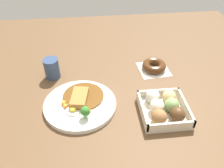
{
  "coord_description": "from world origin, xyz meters",
  "views": [
    {
      "loc": [
        -0.68,
        0.09,
        0.64
      ],
      "look_at": [
        0.06,
        0.01,
        0.03
      ],
      "focal_mm": 38.24,
      "sensor_mm": 36.0,
      "label": 1
    }
  ],
  "objects_px": {
    "donut_box": "(164,108)",
    "chocolate_ring_donut": "(154,66)",
    "curry_plate": "(80,104)",
    "coffee_mug": "(52,68)"
  },
  "relations": [
    {
      "from": "donut_box",
      "to": "chocolate_ring_donut",
      "type": "height_order",
      "value": "donut_box"
    },
    {
      "from": "curry_plate",
      "to": "coffee_mug",
      "type": "height_order",
      "value": "coffee_mug"
    },
    {
      "from": "donut_box",
      "to": "curry_plate",
      "type": "bearing_deg",
      "value": 76.74
    },
    {
      "from": "chocolate_ring_donut",
      "to": "donut_box",
      "type": "bearing_deg",
      "value": 173.15
    },
    {
      "from": "donut_box",
      "to": "coffee_mug",
      "type": "distance_m",
      "value": 0.5
    },
    {
      "from": "curry_plate",
      "to": "donut_box",
      "type": "relative_size",
      "value": 1.53
    },
    {
      "from": "chocolate_ring_donut",
      "to": "coffee_mug",
      "type": "distance_m",
      "value": 0.45
    },
    {
      "from": "donut_box",
      "to": "coffee_mug",
      "type": "relative_size",
      "value": 2.0
    },
    {
      "from": "chocolate_ring_donut",
      "to": "coffee_mug",
      "type": "bearing_deg",
      "value": 90.82
    },
    {
      "from": "chocolate_ring_donut",
      "to": "curry_plate",
      "type": "bearing_deg",
      "value": 121.45
    }
  ]
}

